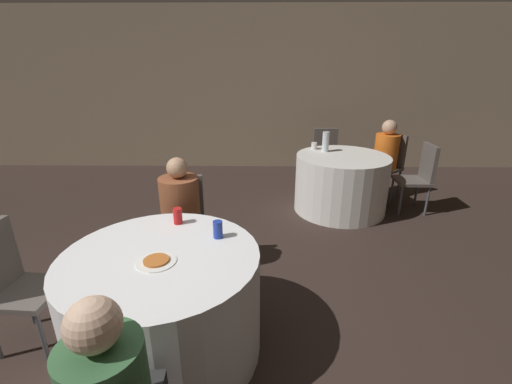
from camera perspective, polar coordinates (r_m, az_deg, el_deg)
ground_plane at (r=2.77m, az=-15.86°, el=-23.27°), size 16.00×16.00×0.00m
wall_back at (r=6.44m, az=-5.81°, el=16.45°), size 16.00×0.06×2.80m
table_near at (r=2.48m, az=-14.89°, el=-17.56°), size 1.27×1.27×0.75m
table_far at (r=4.69m, az=13.94°, el=1.43°), size 1.20×1.20×0.75m
chair_near_west at (r=2.89m, az=-35.78°, el=-11.48°), size 0.43×0.42×0.91m
chair_near_north at (r=3.29m, az=-12.06°, el=-3.95°), size 0.43×0.44×0.91m
chair_far_east at (r=4.96m, az=25.69°, el=2.94°), size 0.41×0.41×0.91m
chair_far_north at (r=5.59m, az=11.54°, el=6.46°), size 0.41×0.42×0.91m
chair_far_northeast at (r=5.43m, az=21.26°, el=5.02°), size 0.56×0.56×0.91m
person_floral_shirt at (r=3.13m, az=-12.47°, el=-4.54°), size 0.36×0.51×1.13m
person_orange_shirt at (r=5.29m, az=20.30°, el=5.17°), size 0.48×0.46×1.13m
pizza_plate_near at (r=2.20m, az=-16.28°, el=-10.98°), size 0.24×0.24×0.02m
soda_can_red at (r=2.62m, az=-12.91°, el=-3.91°), size 0.07×0.07×0.12m
soda_can_blue at (r=2.37m, az=-6.38°, el=-6.22°), size 0.07×0.07×0.12m
bottle_far at (r=4.72m, az=11.53°, el=8.20°), size 0.09×0.09×0.27m
cup_far at (r=4.84m, az=9.66°, el=7.60°), size 0.08×0.08×0.09m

